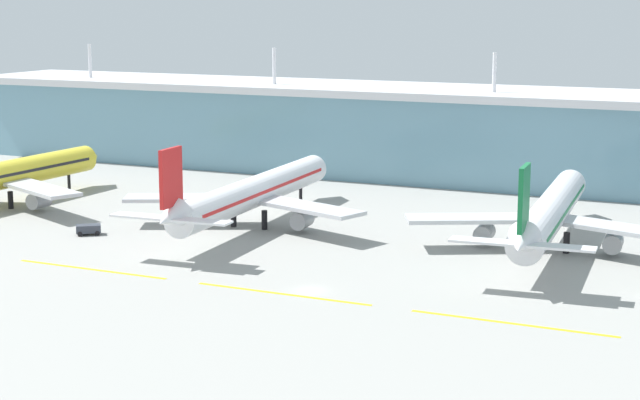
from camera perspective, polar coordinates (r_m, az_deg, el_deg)
The scene contains 9 objects.
ground_plane at distance 153.98m, azimuth -0.51°, elevation -4.98°, with size 600.00×600.00×0.00m, color gray.
terminal_building at distance 247.72m, azimuth 9.74°, elevation 3.48°, with size 288.00×34.00×30.63m.
airliner_nearest at distance 225.60m, azimuth -16.96°, elevation 1.29°, with size 48.77×61.29×18.90m.
airliner_near_middle at distance 196.49m, azimuth -3.74°, elevation 0.39°, with size 48.72×70.07×18.90m.
airliner_far_middle at distance 181.87m, azimuth 12.44°, elevation -0.69°, with size 48.63×67.69×18.90m.
taxiway_stripe_mid_west at distance 169.90m, azimuth -12.39°, elevation -3.72°, with size 28.00×0.70×0.04m, color yellow.
taxiway_stripe_centre at distance 152.36m, azimuth -2.07°, elevation -5.15°, with size 28.00×0.70×0.04m, color yellow.
taxiway_stripe_mid_east at distance 140.98m, azimuth 10.46°, elevation -6.65°, with size 28.00×0.70×0.04m, color yellow.
pushback_tug at distance 194.78m, azimuth -12.54°, elevation -1.55°, with size 4.95×4.58×1.85m.
Camera 1 is at (63.12, -134.08, 41.81)m, focal length 58.56 mm.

